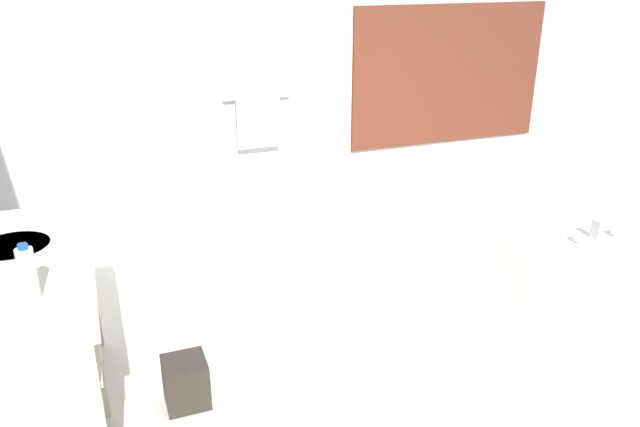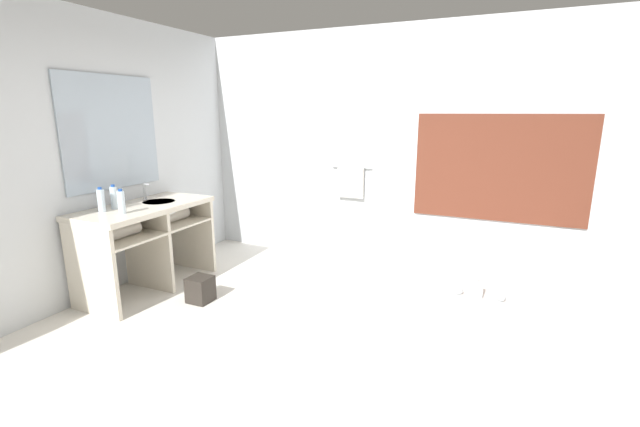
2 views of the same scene
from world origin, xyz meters
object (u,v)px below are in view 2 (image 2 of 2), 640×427
(water_bottle_2, at_px, (101,200))
(bathtub, at_px, (485,285))
(water_bottle_3, at_px, (114,198))
(waste_bin, at_px, (200,289))
(water_bottle_1, at_px, (121,202))
(soap_dispenser, at_px, (122,198))

(water_bottle_2, bearing_deg, bathtub, 19.44)
(water_bottle_2, distance_m, water_bottle_3, 0.14)
(water_bottle_3, height_order, waste_bin, water_bottle_3)
(waste_bin, bearing_deg, bathtub, 18.38)
(bathtub, bearing_deg, water_bottle_1, -159.63)
(water_bottle_2, bearing_deg, water_bottle_3, 90.38)
(water_bottle_3, xyz_separation_m, soap_dispenser, (-0.09, 0.16, -0.04))
(waste_bin, bearing_deg, water_bottle_1, -151.52)
(water_bottle_2, relative_size, soap_dispenser, 1.39)
(water_bottle_2, xyz_separation_m, waste_bin, (0.79, 0.33, -0.86))
(water_bottle_2, relative_size, waste_bin, 0.95)
(water_bottle_2, bearing_deg, water_bottle_1, 6.16)
(bathtub, relative_size, water_bottle_1, 8.19)
(water_bottle_2, height_order, soap_dispenser, water_bottle_2)
(water_bottle_1, height_order, water_bottle_2, water_bottle_2)
(water_bottle_1, bearing_deg, soap_dispenser, 138.49)
(water_bottle_3, xyz_separation_m, waste_bin, (0.80, 0.19, -0.86))
(bathtub, bearing_deg, water_bottle_3, -162.78)
(water_bottle_3, relative_size, soap_dispenser, 1.39)
(water_bottle_1, bearing_deg, water_bottle_3, 153.08)
(water_bottle_1, xyz_separation_m, water_bottle_3, (-0.23, 0.12, 0.00))
(water_bottle_1, bearing_deg, waste_bin, 28.48)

